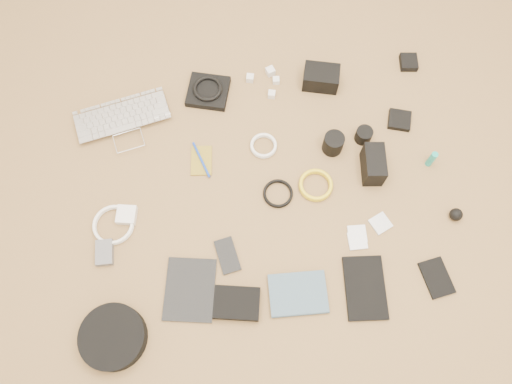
{
  "coord_description": "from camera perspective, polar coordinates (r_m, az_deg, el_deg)",
  "views": [
    {
      "loc": [
        -0.11,
        -0.64,
        1.73
      ],
      "look_at": [
        -0.02,
        0.02,
        0.02
      ],
      "focal_mm": 35.0,
      "sensor_mm": 36.0,
      "label": 1
    }
  ],
  "objects": [
    {
      "name": "filter_case_mid",
      "position": [
        1.84,
        11.48,
        -4.74
      ],
      "size": [
        0.07,
        0.07,
        0.01
      ],
      "primitive_type": "cube",
      "rotation": [
        0.0,
        0.0,
        -0.08
      ],
      "color": "silver",
      "rests_on": "ground"
    },
    {
      "name": "charger_b",
      "position": [
        2.1,
        1.64,
        13.62
      ],
      "size": [
        0.04,
        0.04,
        0.03
      ],
      "primitive_type": "cube",
      "rotation": [
        0.0,
        0.0,
        0.32
      ],
      "color": "silver",
      "rests_on": "ground"
    },
    {
      "name": "charger_c",
      "position": [
        2.07,
        2.31,
        12.62
      ],
      "size": [
        0.03,
        0.03,
        0.02
      ],
      "primitive_type": "cube",
      "rotation": [
        0.0,
        0.0,
        -0.1
      ],
      "color": "silver",
      "rests_on": "ground"
    },
    {
      "name": "battery_charger",
      "position": [
        1.85,
        -16.93,
        -6.64
      ],
      "size": [
        0.06,
        0.09,
        0.03
      ],
      "primitive_type": "cube",
      "rotation": [
        0.0,
        0.0,
        -0.05
      ],
      "color": "#55565A",
      "rests_on": "ground"
    },
    {
      "name": "tablet",
      "position": [
        1.77,
        -7.56,
        -10.99
      ],
      "size": [
        0.21,
        0.25,
        0.01
      ],
      "primitive_type": "cube",
      "rotation": [
        0.0,
        0.0,
        -0.2
      ],
      "color": "black",
      "rests_on": "ground"
    },
    {
      "name": "lens_cleaner",
      "position": [
        1.98,
        19.42,
        3.57
      ],
      "size": [
        0.03,
        0.03,
        0.08
      ],
      "primitive_type": "cylinder",
      "rotation": [
        0.0,
        0.0,
        0.18
      ],
      "color": "teal",
      "rests_on": "ground"
    },
    {
      "name": "flash",
      "position": [
        1.9,
        13.26,
        3.09
      ],
      "size": [
        0.09,
        0.14,
        0.1
      ],
      "primitive_type": "cube",
      "rotation": [
        0.0,
        0.0,
        -0.14
      ],
      "color": "black",
      "rests_on": "ground"
    },
    {
      "name": "notebook_black_b",
      "position": [
        1.87,
        19.94,
        -9.2
      ],
      "size": [
        0.1,
        0.14,
        0.01
      ],
      "primitive_type": "cube",
      "rotation": [
        0.0,
        0.0,
        0.14
      ],
      "color": "black",
      "rests_on": "ground"
    },
    {
      "name": "cable_white_a",
      "position": [
        1.93,
        0.86,
        5.23
      ],
      "size": [
        0.13,
        0.13,
        0.01
      ],
      "primitive_type": "torus",
      "rotation": [
        0.0,
        0.0,
        0.37
      ],
      "color": "white",
      "rests_on": "ground"
    },
    {
      "name": "headphones",
      "position": [
        2.03,
        -5.55,
        11.68
      ],
      "size": [
        0.13,
        0.13,
        0.01
      ],
      "primitive_type": "torus",
      "rotation": [
        0.0,
        0.0,
        0.11
      ],
      "color": "black",
      "rests_on": "headphone_pouch"
    },
    {
      "name": "lens_a",
      "position": [
        1.92,
        8.81,
        5.51
      ],
      "size": [
        0.1,
        0.1,
        0.08
      ],
      "primitive_type": "cylinder",
      "rotation": [
        0.0,
        0.0,
        0.27
      ],
      "color": "black",
      "rests_on": "ground"
    },
    {
      "name": "cable_yellow",
      "position": [
        1.87,
        6.82,
        0.71
      ],
      "size": [
        0.14,
        0.14,
        0.01
      ],
      "primitive_type": "torus",
      "rotation": [
        0.0,
        0.0,
        -0.08
      ],
      "color": "yellow",
      "rests_on": "ground"
    },
    {
      "name": "cable_black",
      "position": [
        1.85,
        2.52,
        -0.24
      ],
      "size": [
        0.14,
        0.14,
        0.01
      ],
      "primitive_type": "torus",
      "rotation": [
        0.0,
        0.0,
        -0.36
      ],
      "color": "black",
      "rests_on": "ground"
    },
    {
      "name": "lens_pouch",
      "position": [
        2.21,
        17.05,
        14.0
      ],
      "size": [
        0.08,
        0.09,
        0.03
      ],
      "primitive_type": "cube",
      "rotation": [
        0.0,
        0.0,
        -0.15
      ],
      "color": "black",
      "rests_on": "ground"
    },
    {
      "name": "charger_d",
      "position": [
        2.04,
        1.8,
        11.09
      ],
      "size": [
        0.03,
        0.03,
        0.03
      ],
      "primitive_type": "cube",
      "rotation": [
        0.0,
        0.0,
        -0.27
      ],
      "color": "silver",
      "rests_on": "ground"
    },
    {
      "name": "pen_blue",
      "position": [
        1.91,
        -6.28,
        3.69
      ],
      "size": [
        0.05,
        0.15,
        0.01
      ],
      "primitive_type": "cylinder",
      "rotation": [
        1.57,
        0.0,
        0.29
      ],
      "color": "#1539B0",
      "rests_on": "notebook_olive"
    },
    {
      "name": "card_reader",
      "position": [
        2.06,
        16.08,
        7.91
      ],
      "size": [
        0.11,
        0.11,
        0.02
      ],
      "primitive_type": "cube",
      "rotation": [
        0.0,
        0.0,
        -0.33
      ],
      "color": "black",
      "rests_on": "ground"
    },
    {
      "name": "charger_a",
      "position": [
        2.08,
        -0.68,
        12.9
      ],
      "size": [
        0.04,
        0.04,
        0.03
      ],
      "primitive_type": "cube",
      "rotation": [
        0.0,
        0.0,
        -0.28
      ],
      "color": "silver",
      "rests_on": "ground"
    },
    {
      "name": "notebook_olive",
      "position": [
        1.92,
        -6.25,
        3.59
      ],
      "size": [
        0.09,
        0.13,
        0.01
      ],
      "primitive_type": "cube",
      "rotation": [
        0.0,
        0.0,
        -0.13
      ],
      "color": "olive",
      "rests_on": "ground"
    },
    {
      "name": "phone",
      "position": [
        1.78,
        -3.29,
        -7.26
      ],
      "size": [
        0.09,
        0.14,
        0.01
      ],
      "primitive_type": "cube",
      "rotation": [
        0.0,
        0.0,
        0.16
      ],
      "color": "black",
      "rests_on": "ground"
    },
    {
      "name": "headphone_case",
      "position": [
        1.77,
        -16.01,
        -15.65
      ],
      "size": [
        0.27,
        0.27,
        0.06
      ],
      "primitive_type": "cylinder",
      "rotation": [
        0.0,
        0.0,
        -0.31
      ],
      "color": "black",
      "rests_on": "ground"
    },
    {
      "name": "cable_white_b",
      "position": [
        1.88,
        -15.93,
        -3.68
      ],
      "size": [
        0.17,
        0.17,
        0.01
      ],
      "primitive_type": "torus",
      "rotation": [
        0.0,
        0.0,
        0.17
      ],
      "color": "white",
      "rests_on": "ground"
    },
    {
      "name": "paperback",
      "position": [
        1.74,
        5.11,
        -13.9
      ],
      "size": [
        0.21,
        0.16,
        0.02
      ],
      "primitive_type": "imported",
      "rotation": [
        0.0,
        0.0,
        1.51
      ],
      "color": "#3E5669",
      "rests_on": "ground"
    },
    {
      "name": "power_brick",
      "position": [
        1.87,
        -14.57,
        -2.55
      ],
      "size": [
        0.08,
        0.08,
        0.03
      ],
      "primitive_type": "cube",
      "rotation": [
        0.0,
        0.0,
        -0.2
      ],
      "color": "silver",
      "rests_on": "ground"
    },
    {
      "name": "notebook_black_a",
      "position": [
        1.79,
        12.35,
        -10.65
      ],
      "size": [
        0.16,
        0.24,
        0.02
      ],
      "primitive_type": "cube",
      "rotation": [
        0.0,
        0.0,
        -0.11
      ],
      "color": "black",
      "rests_on": "ground"
    },
    {
      "name": "headphone_pouch",
      "position": [
        2.05,
        -5.49,
        11.36
      ],
      "size": [
        0.2,
        0.19,
        0.03
      ],
      "primitive_type": "cube",
      "rotation": [
        0.0,
        0.0,
        -0.3
      ],
      "color": "black",
      "rests_on": "ground"
    },
    {
      "name": "air_blower",
      "position": [
        1.94,
        21.88,
        -2.41
      ],
      "size": [
        0.06,
        0.06,
        0.05
      ],
      "primitive_type": "sphere",
      "rotation": [
        0.0,
        0.0,
        -0.19
      ],
      "color": "black",
      "rests_on": "ground"
    },
    {
      "name": "filter_case_left",
      "position": [
        1.83,
        11.51,
        -5.47
      ],
      "size": [
        0.07,
        0.07,
        0.01
      ],
      "primitive_type": "cube",
      "rotation": [
        0.0,
        0.0,
        -0.03
      ],
      "color": "silver",
      "rests_on": "ground"
    },
    {
      "name": "drive_case",
      "position": [
        1.73,
        -2.21,
        -12.59
      ],
      "size": [
        0.17,
        0.14,
        0.04
      ],
      "primitive_type": "cube",
      "rotation": [
        0.0,
        0.0,
        -0.21
      ],
      "color": "black",
      "rests_on": "ground"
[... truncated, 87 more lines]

